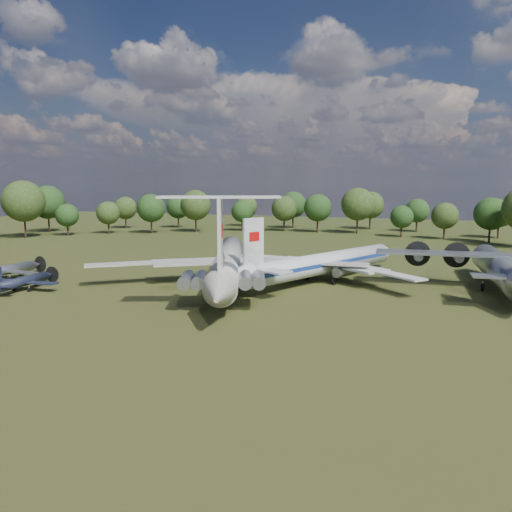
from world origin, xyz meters
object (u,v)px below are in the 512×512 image
at_px(tu104_jet, 325,267).
at_px(small_prop_west, 23,284).
at_px(person_on_il62, 222,258).
at_px(il62_airliner, 228,267).
at_px(an12_transport, 501,273).
at_px(small_prop_northwest, 5,272).

relative_size(tu104_jet, small_prop_west, 3.25).
distance_m(tu104_jet, small_prop_west, 41.44).
xyz_separation_m(small_prop_west, person_on_il62, (29.09, -0.04, 5.00)).
height_order(il62_airliner, person_on_il62, person_on_il62).
bearing_deg(person_on_il62, an12_transport, -165.85).
distance_m(il62_airliner, tu104_jet, 14.19).
relative_size(small_prop_west, person_on_il62, 7.14).
bearing_deg(tu104_jet, il62_airliner, -124.16).
bearing_deg(person_on_il62, small_prop_west, -22.89).
height_order(tu104_jet, an12_transport, an12_transport).
bearing_deg(an12_transport, small_prop_west, -164.31).
xyz_separation_m(il62_airliner, small_prop_west, (-23.90, -13.08, -1.57)).
bearing_deg(small_prop_west, small_prop_northwest, 145.81).
bearing_deg(small_prop_northwest, person_on_il62, -2.88).
bearing_deg(il62_airliner, person_on_il62, -90.00).
height_order(il62_airliner, small_prop_northwest, il62_airliner).
bearing_deg(tu104_jet, an12_transport, 29.37).
bearing_deg(small_prop_northwest, small_prop_west, -25.57).
bearing_deg(small_prop_west, tu104_jet, 25.99).
bearing_deg(an12_transport, person_on_il62, -148.28).
height_order(an12_transport, small_prop_northwest, an12_transport).
xyz_separation_m(tu104_jet, small_prop_west, (-35.98, -20.53, -1.16)).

